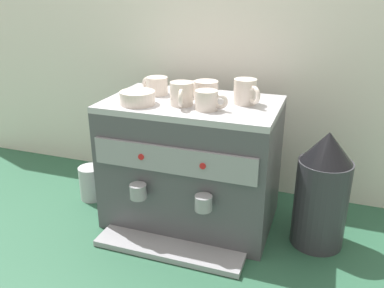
% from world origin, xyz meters
% --- Properties ---
extents(ground_plane, '(4.00, 4.00, 0.00)m').
position_xyz_m(ground_plane, '(0.00, 0.00, 0.00)').
color(ground_plane, '#28563D').
extents(tiled_backsplash_wall, '(2.80, 0.03, 0.95)m').
position_xyz_m(tiled_backsplash_wall, '(0.00, 0.33, 0.48)').
color(tiled_backsplash_wall, silver).
rests_on(tiled_backsplash_wall, ground_plane).
extents(espresso_machine, '(0.60, 0.48, 0.46)m').
position_xyz_m(espresso_machine, '(0.00, -0.00, 0.23)').
color(espresso_machine, '#4C4C51').
rests_on(espresso_machine, ground_plane).
extents(ceramic_cup_0, '(0.11, 0.08, 0.06)m').
position_xyz_m(ceramic_cup_0, '(-0.16, 0.05, 0.50)').
color(ceramic_cup_0, beige).
rests_on(ceramic_cup_0, espresso_machine).
extents(ceramic_cup_1, '(0.11, 0.07, 0.06)m').
position_xyz_m(ceramic_cup_1, '(0.08, -0.08, 0.50)').
color(ceramic_cup_1, beige).
rests_on(ceramic_cup_1, espresso_machine).
extents(ceramic_cup_2, '(0.10, 0.10, 0.08)m').
position_xyz_m(ceramic_cup_2, '(0.18, 0.03, 0.51)').
color(ceramic_cup_2, beige).
rests_on(ceramic_cup_2, espresso_machine).
extents(ceramic_cup_3, '(0.12, 0.08, 0.07)m').
position_xyz_m(ceramic_cup_3, '(0.04, 0.03, 0.50)').
color(ceramic_cup_3, beige).
rests_on(ceramic_cup_3, espresso_machine).
extents(ceramic_cup_4, '(0.08, 0.12, 0.08)m').
position_xyz_m(ceramic_cup_4, '(-0.02, -0.06, 0.50)').
color(ceramic_cup_4, beige).
rests_on(ceramic_cup_4, espresso_machine).
extents(ceramic_bowl_0, '(0.12, 0.12, 0.04)m').
position_xyz_m(ceramic_bowl_0, '(-0.16, -0.10, 0.48)').
color(ceramic_bowl_0, beige).
rests_on(ceramic_bowl_0, espresso_machine).
extents(ceramic_bowl_1, '(0.09, 0.09, 0.04)m').
position_xyz_m(ceramic_bowl_1, '(-0.04, 0.09, 0.48)').
color(ceramic_bowl_1, beige).
rests_on(ceramic_bowl_1, espresso_machine).
extents(coffee_grinder, '(0.18, 0.18, 0.41)m').
position_xyz_m(coffee_grinder, '(0.46, -0.01, 0.20)').
color(coffee_grinder, '#333338').
rests_on(coffee_grinder, ground_plane).
extents(milk_pitcher, '(0.10, 0.10, 0.14)m').
position_xyz_m(milk_pitcher, '(-0.44, -0.00, 0.07)').
color(milk_pitcher, '#B7B7BC').
rests_on(milk_pitcher, ground_plane).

